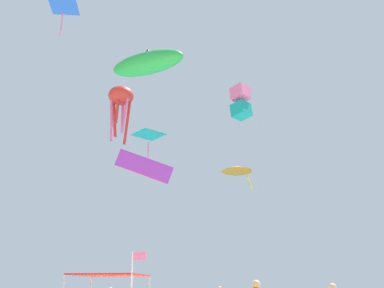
% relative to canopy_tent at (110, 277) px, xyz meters
% --- Properties ---
extents(canopy_tent, '(2.97, 3.08, 2.19)m').
position_rel_canopy_tent_xyz_m(canopy_tent, '(0.00, 0.00, 0.00)').
color(canopy_tent, '#B2B2B7').
rests_on(canopy_tent, ground).
extents(banner_flag, '(0.61, 0.06, 3.02)m').
position_rel_canopy_tent_xyz_m(banner_flag, '(1.51, -1.53, -0.22)').
color(banner_flag, silver).
rests_on(banner_flag, ground).
extents(kite_diamond_teal, '(3.88, 3.88, 3.77)m').
position_rel_canopy_tent_xyz_m(kite_diamond_teal, '(-3.85, 21.02, 14.77)').
color(kite_diamond_teal, teal).
extents(kite_box_pink, '(2.36, 2.33, 3.55)m').
position_rel_canopy_tent_xyz_m(kite_box_pink, '(6.02, 20.32, 17.84)').
color(kite_box_pink, pink).
extents(kite_delta_orange, '(4.74, 4.75, 2.70)m').
position_rel_canopy_tent_xyz_m(kite_delta_orange, '(5.23, 25.75, 12.21)').
color(kite_delta_orange, orange).
extents(kite_octopus_red, '(3.14, 3.14, 7.12)m').
position_rel_canopy_tent_xyz_m(kite_octopus_red, '(-8.22, 24.07, 21.00)').
color(kite_octopus_red, red).
extents(kite_parafoil_purple, '(4.24, 0.98, 2.58)m').
position_rel_canopy_tent_xyz_m(kite_parafoil_purple, '(-0.98, 8.81, 7.73)').
color(kite_parafoil_purple, purple).
extents(kite_inflatable_green, '(8.06, 4.39, 2.91)m').
position_rel_canopy_tent_xyz_m(kite_inflatable_green, '(-2.88, 15.58, 20.38)').
color(kite_inflatable_green, green).
extents(kite_diamond_blue, '(2.38, 2.38, 2.75)m').
position_rel_canopy_tent_xyz_m(kite_diamond_blue, '(-6.40, 4.67, 18.83)').
color(kite_diamond_blue, blue).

